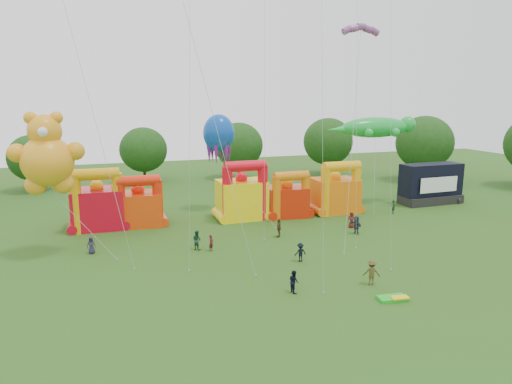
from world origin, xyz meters
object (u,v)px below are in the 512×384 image
object	(u,v)px
stage_trailer	(431,184)
bouncy_castle_2	(242,196)
spectator_0	(91,245)
bouncy_castle_0	(98,205)
spectator_4	(279,228)
gecko_kite	(375,155)
octopus_kite	(240,178)
teddy_bear_kite	(64,188)

from	to	relation	value
stage_trailer	bouncy_castle_2	bearing A→B (deg)	179.56
bouncy_castle_2	spectator_0	distance (m)	17.94
bouncy_castle_0	spectator_4	size ratio (longest dim) A/B	3.52
gecko_kite	octopus_kite	size ratio (longest dim) A/B	1.03
stage_trailer	octopus_kite	xyz separation A→B (m)	(-25.76, 1.33, 2.05)
teddy_bear_kite	octopus_kite	xyz separation A→B (m)	(18.14, 8.60, -1.51)
gecko_kite	bouncy_castle_0	bearing A→B (deg)	178.93
teddy_bear_kite	bouncy_castle_0	bearing A→B (deg)	73.80
bouncy_castle_0	spectator_0	xyz separation A→B (m)	(-0.61, -8.27, -1.75)
bouncy_castle_0	bouncy_castle_2	world-z (taller)	bouncy_castle_2
octopus_kite	gecko_kite	bearing A→B (deg)	-2.74
stage_trailer	spectator_0	distance (m)	42.71
stage_trailer	spectator_0	size ratio (longest dim) A/B	5.40
bouncy_castle_0	spectator_0	distance (m)	8.48
bouncy_castle_2	octopus_kite	world-z (taller)	octopus_kite
bouncy_castle_2	octopus_kite	bearing A→B (deg)	87.44
spectator_4	spectator_0	bearing A→B (deg)	-57.15
gecko_kite	spectator_0	bearing A→B (deg)	-167.20
gecko_kite	octopus_kite	world-z (taller)	octopus_kite
spectator_0	spectator_4	bearing A→B (deg)	3.95
bouncy_castle_2	stage_trailer	bearing A→B (deg)	-0.44
teddy_bear_kite	gecko_kite	size ratio (longest dim) A/B	1.00
bouncy_castle_2	spectator_0	xyz separation A→B (m)	(-16.26, -7.35, -1.84)
bouncy_castle_2	stage_trailer	xyz separation A→B (m)	(25.81, -0.20, -0.06)
stage_trailer	teddy_bear_kite	xyz separation A→B (m)	(-43.90, -7.27, 3.57)
bouncy_castle_2	spectator_4	distance (m)	8.27
bouncy_castle_2	octopus_kite	distance (m)	2.29
stage_trailer	spectator_4	bearing A→B (deg)	-162.31
stage_trailer	spectator_4	distance (m)	25.62
stage_trailer	gecko_kite	bearing A→B (deg)	176.59
octopus_kite	teddy_bear_kite	bearing A→B (deg)	-154.63
bouncy_castle_0	bouncy_castle_2	bearing A→B (deg)	-3.36
teddy_bear_kite	bouncy_castle_2	bearing A→B (deg)	22.44
octopus_kite	stage_trailer	bearing A→B (deg)	-2.96
bouncy_castle_2	gecko_kite	xyz separation A→B (m)	(17.43, 0.30, 4.02)
stage_trailer	octopus_kite	world-z (taller)	octopus_kite
spectator_4	stage_trailer	bearing A→B (deg)	142.52
gecko_kite	spectator_4	bearing A→B (deg)	-152.66
bouncy_castle_0	teddy_bear_kite	bearing A→B (deg)	-106.20
gecko_kite	spectator_4	size ratio (longest dim) A/B	6.69
bouncy_castle_2	teddy_bear_kite	distance (m)	19.88
bouncy_castle_2	gecko_kite	world-z (taller)	gecko_kite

